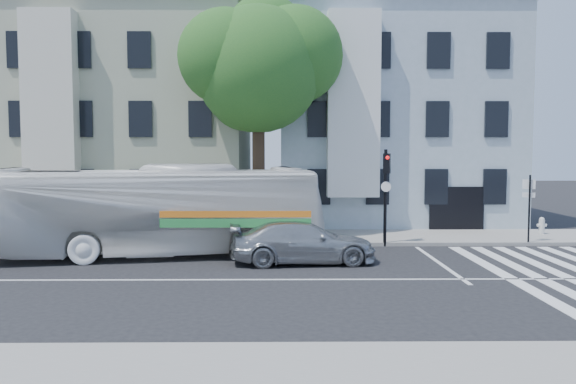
{
  "coord_description": "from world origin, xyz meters",
  "views": [
    {
      "loc": [
        1.05,
        -16.64,
        3.81
      ],
      "look_at": [
        1.27,
        3.57,
        2.4
      ],
      "focal_mm": 35.0,
      "sensor_mm": 36.0,
      "label": 1
    }
  ],
  "objects_px": {
    "sedan": "(303,242)",
    "fire_hydrant": "(542,225)",
    "bus": "(156,210)",
    "traffic_signal": "(386,184)"
  },
  "relations": [
    {
      "from": "bus",
      "to": "fire_hydrant",
      "type": "distance_m",
      "value": 17.04
    },
    {
      "from": "traffic_signal",
      "to": "fire_hydrant",
      "type": "bearing_deg",
      "value": 42.52
    },
    {
      "from": "sedan",
      "to": "traffic_signal",
      "type": "bearing_deg",
      "value": -50.8
    },
    {
      "from": "sedan",
      "to": "fire_hydrant",
      "type": "bearing_deg",
      "value": -66.79
    },
    {
      "from": "sedan",
      "to": "fire_hydrant",
      "type": "relative_size",
      "value": 6.58
    },
    {
      "from": "bus",
      "to": "fire_hydrant",
      "type": "xyz_separation_m",
      "value": [
        16.41,
        4.44,
        -1.16
      ]
    },
    {
      "from": "sedan",
      "to": "traffic_signal",
      "type": "xyz_separation_m",
      "value": [
        3.48,
        3.34,
        1.83
      ]
    },
    {
      "from": "sedan",
      "to": "bus",
      "type": "bearing_deg",
      "value": 70.78
    },
    {
      "from": "traffic_signal",
      "to": "fire_hydrant",
      "type": "relative_size",
      "value": 5.18
    },
    {
      "from": "sedan",
      "to": "traffic_signal",
      "type": "height_order",
      "value": "traffic_signal"
    }
  ]
}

